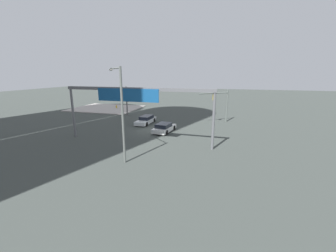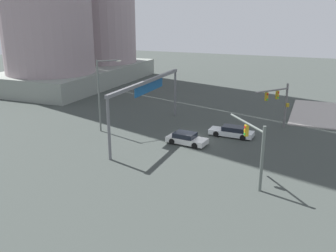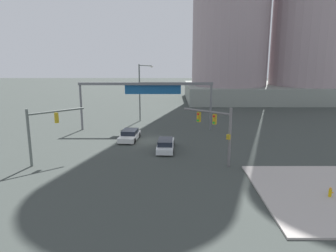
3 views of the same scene
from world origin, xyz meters
name	(u,v)px [view 1 (image 1 of 3)]	position (x,y,z in m)	size (l,w,h in m)	color
ground_plane	(154,130)	(0.00, 0.00, 0.00)	(172.78, 172.78, 0.00)	#393F3C
sidewalk_corner	(106,108)	(16.62, -14.84, 0.07)	(14.24, 11.63, 0.15)	#AEA6A0
traffic_signal_near_corner	(130,97)	(7.41, -8.00, 3.57)	(4.09, 3.48, 5.38)	slate
traffic_signal_opposite_side	(221,101)	(-8.60, -7.84, 3.51)	(4.31, 3.60, 5.27)	#5B645F
streetlamp_curved_arm	(121,108)	(-1.03, 10.78, 4.85)	(2.28, 2.11, 8.28)	slate
overhead_sign_gantry	(134,97)	(0.19, 5.49, 5.17)	(17.29, 0.43, 6.23)	slate
sedan_car_approaching	(164,128)	(-1.62, 0.26, 0.57)	(2.36, 4.43, 1.21)	silver
sedan_car_waiting_far	(146,120)	(2.59, -3.66, 0.58)	(1.94, 4.94, 1.21)	silver
fire_hydrant_on_curb	(116,107)	(14.37, -15.36, 0.49)	(0.33, 0.22, 0.71)	gold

